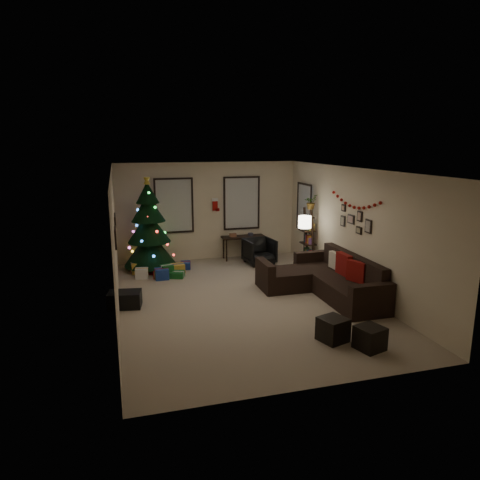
{
  "coord_description": "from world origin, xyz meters",
  "views": [
    {
      "loc": [
        -2.4,
        -8.32,
        3.22
      ],
      "look_at": [
        0.1,
        0.6,
        1.15
      ],
      "focal_mm": 32.8,
      "sensor_mm": 36.0,
      "label": 1
    }
  ],
  "objects_px": {
    "desk": "(243,239)",
    "bookshelf": "(309,239)",
    "christmas_tree": "(149,231)",
    "sofa": "(326,281)",
    "desk_chair": "(259,251)"
  },
  "relations": [
    {
      "from": "sofa",
      "to": "desk",
      "type": "xyz_separation_m",
      "value": [
        -0.9,
        3.32,
        0.29
      ]
    },
    {
      "from": "sofa",
      "to": "desk_chair",
      "type": "relative_size",
      "value": 3.99
    },
    {
      "from": "desk_chair",
      "to": "bookshelf",
      "type": "xyz_separation_m",
      "value": [
        1.1,
        -0.72,
        0.41
      ]
    },
    {
      "from": "desk",
      "to": "desk_chair",
      "type": "distance_m",
      "value": 0.74
    },
    {
      "from": "desk_chair",
      "to": "christmas_tree",
      "type": "bearing_deg",
      "value": 167.15
    },
    {
      "from": "sofa",
      "to": "desk_chair",
      "type": "bearing_deg",
      "value": 103.44
    },
    {
      "from": "desk_chair",
      "to": "bookshelf",
      "type": "distance_m",
      "value": 1.38
    },
    {
      "from": "desk_chair",
      "to": "sofa",
      "type": "bearing_deg",
      "value": -84.04
    },
    {
      "from": "christmas_tree",
      "to": "desk_chair",
      "type": "xyz_separation_m",
      "value": [
        2.88,
        -0.27,
        -0.67
      ]
    },
    {
      "from": "christmas_tree",
      "to": "sofa",
      "type": "relative_size",
      "value": 0.88
    },
    {
      "from": "desk",
      "to": "bookshelf",
      "type": "relative_size",
      "value": 0.76
    },
    {
      "from": "christmas_tree",
      "to": "desk_chair",
      "type": "relative_size",
      "value": 3.51
    },
    {
      "from": "desk_chair",
      "to": "desk",
      "type": "bearing_deg",
      "value": 104.79
    },
    {
      "from": "sofa",
      "to": "desk",
      "type": "height_order",
      "value": "sofa"
    },
    {
      "from": "sofa",
      "to": "bookshelf",
      "type": "height_order",
      "value": "bookshelf"
    }
  ]
}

